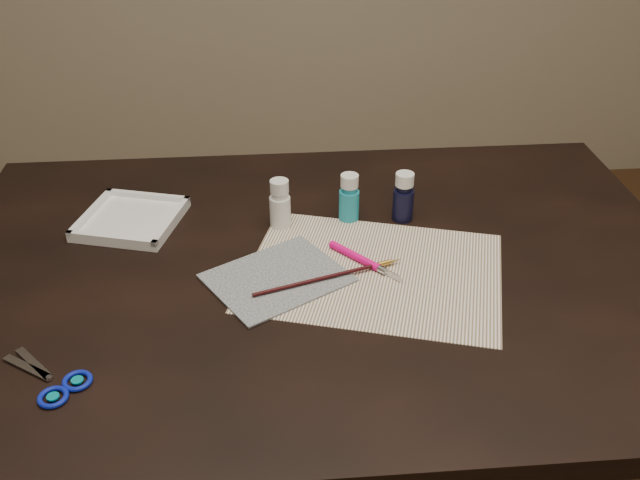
{
  "coord_description": "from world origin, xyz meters",
  "views": [
    {
      "loc": [
        -0.08,
        -1.01,
        1.44
      ],
      "look_at": [
        0.0,
        0.0,
        0.8
      ],
      "focal_mm": 40.0,
      "sensor_mm": 36.0,
      "label": 1
    }
  ],
  "objects": [
    {
      "name": "paint_bottle_white",
      "position": [
        -0.06,
        0.14,
        0.8
      ],
      "size": [
        0.04,
        0.04,
        0.09
      ],
      "primitive_type": "cylinder",
      "rotation": [
        0.0,
        0.0,
        0.09
      ],
      "color": "white",
      "rests_on": "table"
    },
    {
      "name": "palette_tray",
      "position": [
        -0.34,
        0.17,
        0.76
      ],
      "size": [
        0.21,
        0.21,
        0.02
      ],
      "primitive_type": "cube",
      "rotation": [
        0.0,
        0.0,
        -0.28
      ],
      "color": "white",
      "rests_on": "table"
    },
    {
      "name": "craft_knife",
      "position": [
        0.08,
        -0.01,
        0.76
      ],
      "size": [
        0.12,
        0.13,
        0.01
      ],
      "primitive_type": null,
      "rotation": [
        0.0,
        0.0,
        -0.85
      ],
      "color": "#FF0880",
      "rests_on": "paper"
    },
    {
      "name": "paint_bottle_navy",
      "position": [
        0.17,
        0.14,
        0.8
      ],
      "size": [
        0.04,
        0.04,
        0.1
      ],
      "primitive_type": "cylinder",
      "rotation": [
        0.0,
        0.0,
        -0.13
      ],
      "color": "black",
      "rests_on": "table"
    },
    {
      "name": "paintbrush",
      "position": [
        0.01,
        -0.05,
        0.76
      ],
      "size": [
        0.26,
        0.09,
        0.01
      ],
      "primitive_type": null,
      "rotation": [
        0.0,
        0.0,
        0.31
      ],
      "color": "black",
      "rests_on": "canvas"
    },
    {
      "name": "scissors",
      "position": [
        -0.41,
        -0.25,
        0.75
      ],
      "size": [
        0.18,
        0.16,
        0.01
      ],
      "primitive_type": null,
      "rotation": [
        0.0,
        0.0,
        2.54
      ],
      "color": "silver",
      "rests_on": "table"
    },
    {
      "name": "table",
      "position": [
        0.0,
        0.0,
        0.38
      ],
      "size": [
        1.3,
        0.9,
        0.75
      ],
      "primitive_type": "cube",
      "color": "black",
      "rests_on": "ground"
    },
    {
      "name": "paint_bottle_cyan",
      "position": [
        0.07,
        0.15,
        0.8
      ],
      "size": [
        0.05,
        0.05,
        0.09
      ],
      "primitive_type": "cylinder",
      "rotation": [
        0.0,
        0.0,
        -0.23
      ],
      "color": "teal",
      "rests_on": "table"
    },
    {
      "name": "paper",
      "position": [
        0.09,
        -0.03,
        0.75
      ],
      "size": [
        0.49,
        0.43,
        0.0
      ],
      "primitive_type": "cube",
      "rotation": [
        0.0,
        0.0,
        -0.29
      ],
      "color": "white",
      "rests_on": "table"
    },
    {
      "name": "canvas",
      "position": [
        -0.07,
        -0.04,
        0.75
      ],
      "size": [
        0.27,
        0.26,
        0.0
      ],
      "primitive_type": "cube",
      "rotation": [
        0.0,
        0.0,
        0.54
      ],
      "color": "black",
      "rests_on": "paper"
    }
  ]
}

